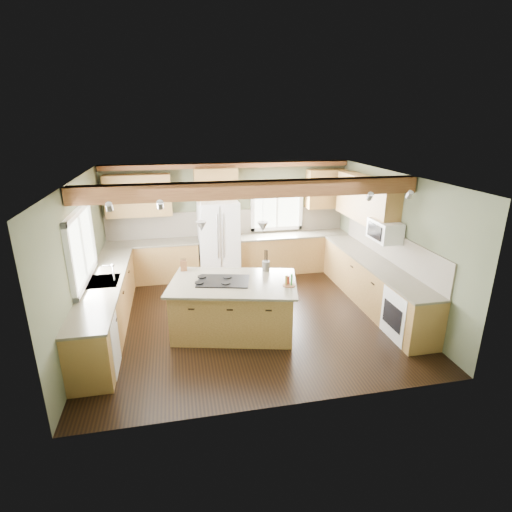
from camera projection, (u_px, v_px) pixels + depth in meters
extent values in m
plane|color=black|center=(249.00, 317.00, 7.49)|extent=(5.60, 5.60, 0.00)
plane|color=silver|center=(248.00, 177.00, 6.64)|extent=(5.60, 5.60, 0.00)
plane|color=#4E543B|center=(229.00, 219.00, 9.38)|extent=(5.60, 0.00, 5.60)
plane|color=#4E543B|center=(81.00, 262.00, 6.54)|extent=(0.00, 5.00, 5.00)
plane|color=#4E543B|center=(393.00, 242.00, 7.60)|extent=(0.00, 5.00, 5.00)
cube|color=#572B18|center=(253.00, 189.00, 6.30)|extent=(5.55, 0.26, 0.26)
cube|color=#572B18|center=(228.00, 165.00, 8.89)|extent=(5.55, 0.20, 0.10)
cube|color=brown|center=(229.00, 222.00, 9.40)|extent=(5.58, 0.03, 0.58)
cube|color=brown|center=(390.00, 246.00, 7.67)|extent=(0.03, 3.70, 0.58)
cube|color=brown|center=(153.00, 262.00, 9.05)|extent=(2.02, 0.60, 0.88)
cube|color=#4E4739|center=(152.00, 243.00, 8.90)|extent=(2.06, 0.64, 0.04)
cube|color=brown|center=(292.00, 253.00, 9.67)|extent=(2.62, 0.60, 0.88)
cube|color=#4E4739|center=(293.00, 235.00, 9.52)|extent=(2.66, 0.64, 0.04)
cube|color=brown|center=(107.00, 306.00, 6.92)|extent=(0.60, 3.70, 0.88)
cube|color=#4E4739|center=(103.00, 282.00, 6.77)|extent=(0.64, 3.74, 0.04)
cube|color=brown|center=(373.00, 284.00, 7.87)|extent=(0.60, 3.70, 0.88)
cube|color=#4E4739|center=(375.00, 262.00, 7.72)|extent=(0.64, 3.74, 0.04)
cube|color=brown|center=(138.00, 196.00, 8.63)|extent=(1.40, 0.35, 0.90)
cube|color=brown|center=(216.00, 184.00, 8.89)|extent=(0.96, 0.35, 0.70)
cube|color=brown|center=(366.00, 200.00, 8.19)|extent=(0.35, 2.20, 0.90)
cube|color=brown|center=(326.00, 189.00, 9.45)|extent=(0.90, 0.35, 0.90)
cube|color=white|center=(80.00, 247.00, 6.50)|extent=(0.04, 1.60, 1.05)
cube|color=white|center=(277.00, 206.00, 9.50)|extent=(1.10, 0.04, 1.00)
cube|color=#262628|center=(103.00, 282.00, 6.77)|extent=(0.50, 0.65, 0.03)
cylinder|color=#B2B2B7|center=(114.00, 273.00, 6.76)|extent=(0.02, 0.02, 0.28)
cube|color=white|center=(94.00, 347.00, 5.72)|extent=(0.60, 0.60, 0.84)
cube|color=white|center=(409.00, 314.00, 6.67)|extent=(0.60, 0.72, 0.84)
cube|color=white|center=(385.00, 231.00, 7.43)|extent=(0.40, 0.70, 0.38)
cone|color=#B2B2B7|center=(201.00, 226.00, 6.44)|extent=(0.18, 0.18, 0.16)
cone|color=#B2B2B7|center=(263.00, 227.00, 6.41)|extent=(0.18, 0.18, 0.16)
cube|color=white|center=(219.00, 240.00, 9.10)|extent=(0.90, 0.74, 1.80)
cube|color=brown|center=(234.00, 307.00, 6.89)|extent=(2.22, 1.65, 0.88)
cube|color=#4E4739|center=(233.00, 283.00, 6.74)|extent=(2.38, 1.81, 0.04)
cube|color=black|center=(223.00, 281.00, 6.74)|extent=(0.97, 0.76, 0.02)
cube|color=brown|center=(184.00, 266.00, 7.20)|extent=(0.12, 0.09, 0.19)
cylinder|color=#3F3832|center=(266.00, 266.00, 7.20)|extent=(0.18, 0.18, 0.18)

